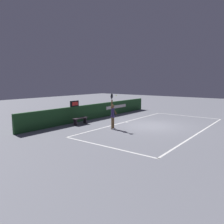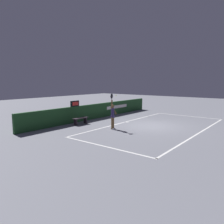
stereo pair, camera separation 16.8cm
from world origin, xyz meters
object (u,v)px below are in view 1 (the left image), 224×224
speed_display (74,104)px  courtside_bench_near (80,120)px  tennis_player (113,115)px  tennis_ball (116,96)px

speed_display → courtside_bench_near: size_ratio=0.61×
tennis_player → courtside_bench_near: tennis_player is taller
tennis_ball → courtside_bench_near: (-0.49, 2.98, -1.90)m
speed_display → tennis_player: (-0.10, -3.84, -0.49)m
tennis_player → courtside_bench_near: bearing=94.2°
tennis_ball → courtside_bench_near: bearing=99.4°
tennis_player → tennis_ball: bearing=-14.9°
tennis_player → tennis_ball: (0.28, -0.07, 1.27)m
speed_display → courtside_bench_near: 1.49m
tennis_ball → courtside_bench_near: 3.57m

